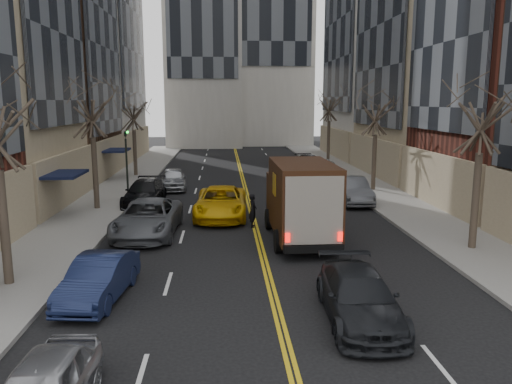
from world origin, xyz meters
TOP-DOWN VIEW (x-y plane):
  - sidewalk_left at (-9.00, 27.00)m, footprint 4.00×66.00m
  - sidewalk_right at (9.00, 27.00)m, footprint 4.00×66.00m
  - tree_lf_mid at (-8.80, 20.00)m, footprint 3.20×3.20m
  - tree_lf_far at (-8.80, 33.00)m, footprint 3.20×3.20m
  - tree_rt_near at (8.80, 11.00)m, footprint 3.20×3.20m
  - tree_rt_mid at (8.80, 25.00)m, footprint 3.20×3.20m
  - tree_rt_far at (8.80, 40.00)m, footprint 3.20×3.20m
  - traffic_signal at (-7.39, 22.00)m, footprint 0.29×0.26m
  - ups_truck at (1.86, 13.05)m, footprint 2.76×6.59m
  - observer_sedan at (2.26, 4.67)m, footprint 2.18×4.93m
  - taxi at (-1.71, 17.84)m, footprint 2.92×5.92m
  - pedestrian at (-0.12, 15.60)m, footprint 0.47×0.65m
  - parked_lf_b at (-5.51, 6.73)m, footprint 1.96×4.34m
  - parked_lf_c at (-5.10, 14.44)m, footprint 2.94×5.95m
  - parked_lf_d at (-6.30, 21.40)m, footprint 2.32×5.19m
  - parked_lf_e at (-5.10, 26.71)m, footprint 2.14×4.52m
  - parked_rt_a at (6.30, 21.13)m, footprint 1.71×4.84m
  - parked_rt_b at (6.30, 30.91)m, footprint 3.32×5.92m
  - parked_rt_c at (6.30, 36.01)m, footprint 2.51×4.88m

SIDE VIEW (x-z plane):
  - sidewalk_left at x=-9.00m, z-range 0.00..0.15m
  - sidewalk_right at x=9.00m, z-range 0.00..0.15m
  - parked_rt_c at x=6.30m, z-range 0.00..1.35m
  - parked_lf_b at x=-5.51m, z-range 0.00..1.38m
  - observer_sedan at x=2.26m, z-range 0.00..1.41m
  - parked_lf_d at x=-6.30m, z-range 0.00..1.48m
  - parked_lf_e at x=-5.10m, z-range 0.00..1.50m
  - parked_rt_b at x=6.30m, z-range 0.00..1.56m
  - parked_rt_a at x=6.30m, z-range 0.00..1.59m
  - taxi at x=-1.71m, z-range 0.00..1.62m
  - parked_lf_c at x=-5.10m, z-range 0.00..1.62m
  - pedestrian at x=-0.12m, z-range 0.00..1.67m
  - ups_truck at x=1.86m, z-range 0.01..3.60m
  - traffic_signal at x=-7.39m, z-range 0.47..5.17m
  - tree_lf_far at x=-8.80m, z-range 1.97..10.08m
  - tree_rt_mid at x=8.80m, z-range 2.01..10.33m
  - tree_rt_near at x=8.80m, z-range 2.10..10.81m
  - tree_lf_mid at x=-8.80m, z-range 2.14..11.05m
  - tree_rt_far at x=8.80m, z-range 2.19..11.29m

